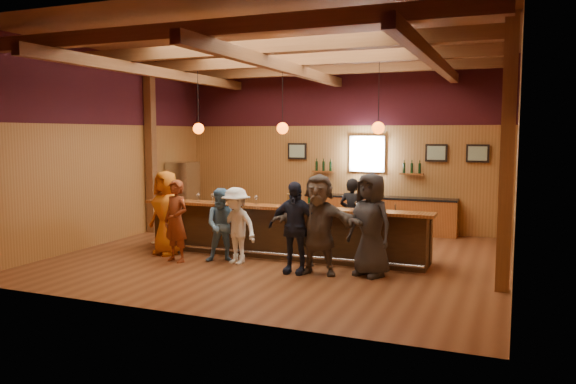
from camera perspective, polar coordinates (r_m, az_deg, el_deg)
name	(u,v)px	position (r m, az deg, el deg)	size (l,w,h in m)	color
room	(284,103)	(11.69, -0.45, 9.00)	(9.04, 9.00, 4.52)	brown
bar_counter	(286,231)	(11.94, -0.20, -4.03)	(6.30, 1.07, 1.11)	black
back_bar_cabinet	(379,214)	(14.96, 9.23, -2.24)	(4.00, 0.52, 0.95)	brown
window	(367,154)	(15.14, 8.04, 3.86)	(0.95, 0.09, 0.95)	silver
framed_pictures	(400,152)	(14.94, 11.27, 3.96)	(5.35, 0.05, 0.45)	black
wine_shelves	(366,170)	(15.09, 7.96, 2.22)	(3.00, 0.18, 0.30)	brown
pendant_lights	(283,128)	(11.62, -0.56, 6.53)	(4.24, 0.24, 1.37)	black
stainless_fridge	(183,194)	(15.94, -10.61, -0.23)	(0.70, 0.70, 1.80)	silver
customer_orange	(166,213)	(12.30, -12.26, -2.08)	(0.88, 0.57, 1.80)	#CA6413
customer_redvest	(176,221)	(11.57, -11.31, -2.91)	(0.61, 0.40, 1.67)	maroon
customer_denim	(223,225)	(11.41, -6.63, -3.37)	(0.73, 0.57, 1.50)	#5582AA
customer_white	(236,226)	(11.24, -5.29, -3.43)	(0.99, 0.57, 1.53)	white
customer_navy	(294,227)	(10.42, 0.63, -3.62)	(1.01, 0.42, 1.72)	#1B2137
customer_brown	(319,224)	(10.34, 3.12, -3.30)	(1.73, 0.55, 1.86)	#564D45
customer_dark	(371,225)	(10.31, 8.39, -3.32)	(0.92, 0.60, 1.89)	#2C2B2E
bartender	(352,215)	(12.43, 6.54, -2.31)	(0.59, 0.39, 1.62)	black
ice_bucket	(292,200)	(11.52, 0.45, -0.81)	(0.23, 0.23, 0.25)	brown
bottle_a	(310,200)	(11.41, 2.23, -0.77)	(0.08, 0.08, 0.37)	black
bottle_b	(314,199)	(11.42, 2.69, -0.76)	(0.08, 0.08, 0.38)	black
glass_a	(166,194)	(12.77, -12.30, -0.22)	(0.09, 0.09, 0.19)	silver
glass_b	(198,196)	(12.46, -9.12, -0.37)	(0.08, 0.08, 0.18)	silver
glass_c	(213,196)	(12.18, -7.66, -0.41)	(0.09, 0.09, 0.20)	silver
glass_d	(239,198)	(11.81, -5.00, -0.58)	(0.09, 0.09, 0.20)	silver
glass_e	(256,198)	(11.84, -3.27, -0.60)	(0.08, 0.08, 0.19)	silver
glass_f	(314,201)	(11.22, 2.71, -0.93)	(0.09, 0.09, 0.19)	silver
glass_g	(357,204)	(11.08, 6.98, -1.17)	(0.07, 0.07, 0.16)	silver
glass_h	(379,206)	(10.82, 9.21, -1.38)	(0.07, 0.07, 0.16)	silver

